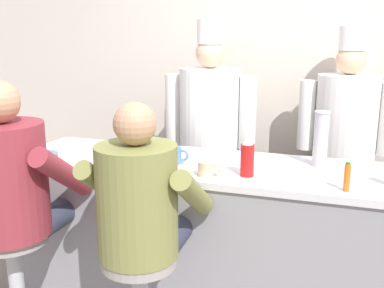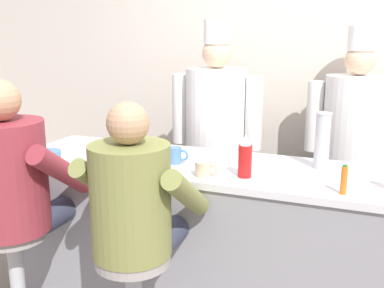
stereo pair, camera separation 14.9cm
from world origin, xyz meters
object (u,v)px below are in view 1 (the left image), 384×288
object	(u,v)px
hot_sauce_bottle_orange	(347,177)
cup_stack_steel	(321,139)
coffee_mug_blue	(176,155)
diner_seated_maroon	(12,187)
diner_seated_olive	(140,211)
cook_in_whites_near	(209,131)
ketchup_bottle_red	(247,156)
cereal_bowl	(44,157)
coffee_mug_tan	(207,169)
cook_in_whites_far	(345,137)
breakfast_plate	(137,156)

from	to	relation	value
hot_sauce_bottle_orange	cup_stack_steel	distance (m)	0.44
coffee_mug_blue	diner_seated_maroon	size ratio (longest dim) A/B	0.08
diner_seated_olive	cook_in_whites_near	size ratio (longest dim) A/B	0.78
coffee_mug_blue	ketchup_bottle_red	bearing A→B (deg)	-12.98
cook_in_whites_near	hot_sauce_bottle_orange	bearing A→B (deg)	-46.82
cereal_bowl	diner_seated_olive	size ratio (longest dim) A/B	0.12
cook_in_whites_near	cup_stack_steel	bearing A→B (deg)	-37.79
cereal_bowl	coffee_mug_tan	size ratio (longest dim) A/B	1.27
hot_sauce_bottle_orange	ketchup_bottle_red	bearing A→B (deg)	170.23
cereal_bowl	cook_in_whites_far	world-z (taller)	cook_in_whites_far
diner_seated_olive	cook_in_whites_far	world-z (taller)	cook_in_whites_far
breakfast_plate	coffee_mug_tan	bearing A→B (deg)	-21.47
cup_stack_steel	cook_in_whites_near	bearing A→B (deg)	142.21
cup_stack_steel	cook_in_whites_near	size ratio (longest dim) A/B	0.17
cup_stack_steel	ketchup_bottle_red	bearing A→B (deg)	-138.80
ketchup_bottle_red	diner_seated_maroon	world-z (taller)	diner_seated_maroon
cup_stack_steel	cook_in_whites_near	xyz separation A→B (m)	(-0.86, 0.67, -0.14)
cup_stack_steel	diner_seated_maroon	world-z (taller)	diner_seated_maroon
coffee_mug_blue	diner_seated_maroon	bearing A→B (deg)	-141.97
cereal_bowl	coffee_mug_blue	world-z (taller)	coffee_mug_blue
cereal_bowl	coffee_mug_tan	xyz separation A→B (m)	(1.02, 0.02, 0.02)
cook_in_whites_near	cereal_bowl	bearing A→B (deg)	-124.28
ketchup_bottle_red	cereal_bowl	size ratio (longest dim) A/B	1.40
ketchup_bottle_red	diner_seated_maroon	size ratio (longest dim) A/B	0.15
diner_seated_maroon	cup_stack_steel	bearing A→B (deg)	26.88
diner_seated_maroon	diner_seated_olive	distance (m)	0.75
breakfast_plate	cereal_bowl	bearing A→B (deg)	-156.38
coffee_mug_blue	coffee_mug_tan	distance (m)	0.30
ketchup_bottle_red	hot_sauce_bottle_orange	world-z (taller)	ketchup_bottle_red
breakfast_plate	cereal_bowl	world-z (taller)	same
coffee_mug_tan	cook_in_whites_near	xyz separation A→B (m)	(-0.29, 1.06, -0.02)
cook_in_whites_near	cook_in_whites_far	world-z (taller)	cook_in_whites_near
coffee_mug_tan	ketchup_bottle_red	bearing A→B (deg)	18.97
ketchup_bottle_red	diner_seated_maroon	xyz separation A→B (m)	(-1.17, -0.46, -0.15)
hot_sauce_bottle_orange	cereal_bowl	xyz separation A→B (m)	(-1.74, -0.01, -0.05)
cook_in_whites_near	breakfast_plate	bearing A→B (deg)	-104.57
coffee_mug_tan	cook_in_whites_far	bearing A→B (deg)	60.52
coffee_mug_tan	cup_stack_steel	xyz separation A→B (m)	(0.57, 0.39, 0.12)
diner_seated_maroon	coffee_mug_blue	bearing A→B (deg)	38.03
hot_sauce_bottle_orange	coffee_mug_blue	xyz separation A→B (m)	(-0.96, 0.19, -0.02)
breakfast_plate	diner_seated_olive	size ratio (longest dim) A/B	0.17
cereal_bowl	diner_seated_olive	world-z (taller)	diner_seated_olive
diner_seated_olive	cook_in_whites_far	bearing A→B (deg)	60.69
coffee_mug_tan	diner_seated_maroon	world-z (taller)	diner_seated_maroon
cereal_bowl	diner_seated_maroon	xyz separation A→B (m)	(0.06, -0.36, -0.07)
diner_seated_maroon	diner_seated_olive	xyz separation A→B (m)	(0.75, -0.00, -0.04)
coffee_mug_tan	diner_seated_maroon	xyz separation A→B (m)	(-0.97, -0.39, -0.08)
ketchup_bottle_red	cup_stack_steel	distance (m)	0.49
coffee_mug_tan	coffee_mug_blue	bearing A→B (deg)	144.21
ketchup_bottle_red	diner_seated_maroon	bearing A→B (deg)	-158.57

